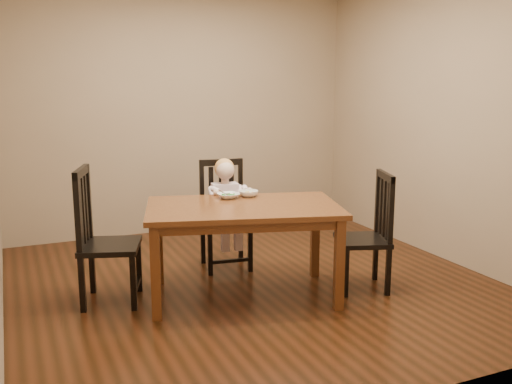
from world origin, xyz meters
name	(u,v)px	position (x,y,z in m)	size (l,w,h in m)	color
room	(253,128)	(0.00, 0.00, 1.35)	(4.01, 4.01, 2.71)	#401D0D
dining_table	(243,216)	(-0.19, -0.22, 0.67)	(1.71, 1.29, 0.76)	#522813
chair_child	(225,216)	(-0.06, 0.55, 0.48)	(0.49, 0.47, 1.01)	black
chair_left	(103,239)	(-1.24, 0.11, 0.52)	(0.57, 0.58, 1.08)	black
chair_right	(368,234)	(0.84, -0.48, 0.48)	(0.53, 0.54, 0.99)	black
toddler	(226,203)	(-0.06, 0.50, 0.62)	(0.32, 0.40, 0.55)	silver
bowl_peas	(228,196)	(-0.20, 0.07, 0.78)	(0.18, 0.18, 0.04)	white
bowl_veg	(249,194)	(-0.01, 0.07, 0.79)	(0.16, 0.16, 0.05)	white
fork	(224,194)	(-0.24, 0.06, 0.81)	(0.07, 0.12, 0.05)	silver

